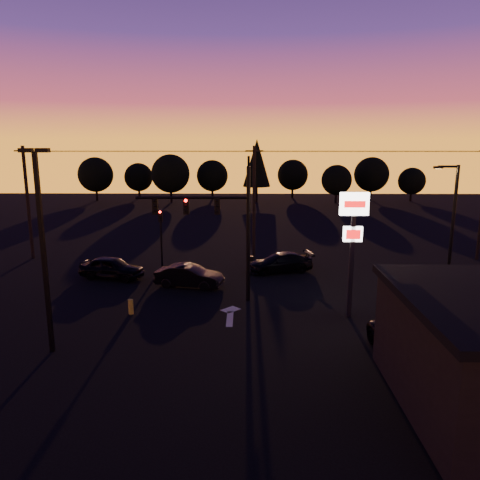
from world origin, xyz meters
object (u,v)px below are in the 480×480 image
(bollard, at_px, (131,307))
(car_left, at_px, (112,268))
(parking_lot_light, at_px, (42,239))
(secondary_signal, at_px, (161,230))
(traffic_signal_mast, at_px, (221,219))
(pylon_sign, at_px, (353,228))
(car_right, at_px, (280,262))
(suv_parked, at_px, (414,344))
(car_mid, at_px, (189,276))
(streetlight, at_px, (451,224))

(bollard, height_order, car_left, car_left)
(car_left, bearing_deg, parking_lot_light, -163.81)
(secondary_signal, bearing_deg, traffic_signal_mast, -56.81)
(pylon_sign, bearing_deg, bollard, 179.10)
(pylon_sign, height_order, car_left, pylon_sign)
(car_right, bearing_deg, suv_parked, 5.00)
(parking_lot_light, bearing_deg, secondary_signal, 80.21)
(traffic_signal_mast, xyz_separation_m, suv_parked, (8.82, -7.62, -4.22))
(pylon_sign, bearing_deg, car_left, 155.10)
(bollard, bearing_deg, car_right, 43.92)
(suv_parked, bearing_deg, car_left, 133.41)
(traffic_signal_mast, height_order, parking_lot_light, parking_lot_light)
(car_mid, distance_m, suv_parked, 15.10)
(car_right, height_order, suv_parked, suv_parked)
(streetlight, bearing_deg, suv_parked, -119.60)
(bollard, bearing_deg, car_left, 113.57)
(traffic_signal_mast, height_order, secondary_signal, traffic_signal_mast)
(pylon_sign, distance_m, streetlight, 8.00)
(traffic_signal_mast, relative_size, car_left, 1.92)
(streetlight, height_order, car_mid, streetlight)
(bollard, bearing_deg, secondary_signal, 89.93)
(secondary_signal, bearing_deg, pylon_sign, -39.77)
(bollard, distance_m, car_right, 12.35)
(car_mid, bearing_deg, car_left, 84.21)
(secondary_signal, bearing_deg, car_left, -134.23)
(streetlight, bearing_deg, pylon_sign, -149.92)
(traffic_signal_mast, bearing_deg, pylon_sign, -19.36)
(pylon_sign, relative_size, suv_parked, 1.33)
(car_mid, relative_size, suv_parked, 0.86)
(traffic_signal_mast, height_order, pylon_sign, traffic_signal_mast)
(parking_lot_light, distance_m, bollard, 7.19)
(car_left, relative_size, car_right, 0.94)
(traffic_signal_mast, xyz_separation_m, parking_lot_light, (-7.40, -6.99, 0.33))
(suv_parked, bearing_deg, car_mid, 126.51)
(secondary_signal, distance_m, car_right, 9.22)
(car_right, bearing_deg, parking_lot_light, -54.90)
(car_left, bearing_deg, traffic_signal_mast, -105.64)
(parking_lot_light, distance_m, pylon_sign, 15.19)
(parking_lot_light, relative_size, suv_parked, 1.79)
(car_mid, xyz_separation_m, suv_parked, (11.08, -10.26, -0.02))
(parking_lot_light, distance_m, car_right, 18.05)
(car_mid, bearing_deg, streetlight, -81.79)
(pylon_sign, distance_m, car_right, 10.21)
(car_right, bearing_deg, bollard, -60.32)
(traffic_signal_mast, distance_m, secondary_signal, 9.19)
(streetlight, xyz_separation_m, car_right, (-10.03, 4.75, -3.73))
(secondary_signal, xyz_separation_m, car_right, (8.88, -1.24, -2.17))
(secondary_signal, xyz_separation_m, suv_parked, (13.72, -15.12, -2.15))
(bollard, bearing_deg, car_mid, 61.77)
(car_left, bearing_deg, car_mid, -94.09)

